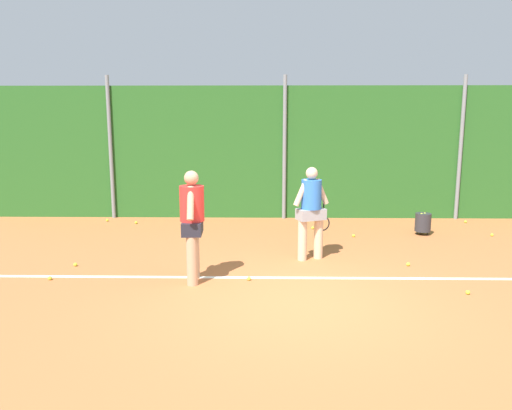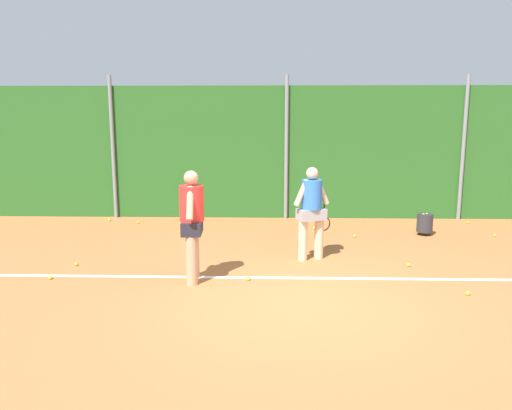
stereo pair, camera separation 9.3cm
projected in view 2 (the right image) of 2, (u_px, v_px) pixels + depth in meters
The scene contains 20 objects.
ground_plane at pixel (292, 265), 9.20m from camera, with size 24.44×24.44×0.00m, color #B76638.
hedge_fence_backdrop at pixel (286, 153), 13.20m from camera, with size 15.88×0.25×3.48m, color #286023.
fence_post_left at pixel (113, 148), 13.14m from camera, with size 0.10×0.10×3.74m, color gray.
fence_post_center at pixel (286, 148), 13.01m from camera, with size 0.10×0.10×3.74m, color gray.
fence_post_right at pixel (463, 149), 12.88m from camera, with size 0.10×0.10×3.74m, color gray.
court_baseline_paint at pixel (294, 278), 8.47m from camera, with size 11.61×0.10×0.01m, color white.
player_foreground_near at pixel (192, 220), 8.15m from camera, with size 0.40×0.84×1.86m.
player_midcourt at pixel (312, 208), 9.40m from camera, with size 0.74×0.48×1.78m.
ball_hopper at pixel (425, 223), 11.44m from camera, with size 0.36×0.36×0.51m.
tennis_ball_0 at pixel (138, 222), 12.69m from camera, with size 0.07×0.07×0.07m, color #CCDB33.
tennis_ball_1 at pixel (468, 293), 7.66m from camera, with size 0.07×0.07×0.07m, color #CCDB33.
tennis_ball_3 at pixel (76, 264), 9.16m from camera, with size 0.07×0.07×0.07m, color #CCDB33.
tennis_ball_4 at pixel (468, 222), 12.69m from camera, with size 0.07×0.07×0.07m, color #CCDB33.
tennis_ball_5 at pixel (50, 277), 8.40m from camera, with size 0.07×0.07×0.07m, color #CCDB33.
tennis_ball_6 at pixel (355, 236), 11.27m from camera, with size 0.07×0.07×0.07m, color #CCDB33.
tennis_ball_7 at pixel (409, 265), 9.11m from camera, with size 0.07×0.07×0.07m, color #CCDB33.
tennis_ball_8 at pixel (314, 228), 12.06m from camera, with size 0.07×0.07×0.07m, color #CCDB33.
tennis_ball_9 at pixel (494, 235), 11.31m from camera, with size 0.07×0.07×0.07m, color #CCDB33.
tennis_ball_10 at pixel (109, 220), 12.99m from camera, with size 0.07×0.07×0.07m, color #CCDB33.
tennis_ball_11 at pixel (249, 279), 8.35m from camera, with size 0.07×0.07×0.07m, color #CCDB33.
Camera 2 is at (-0.42, -7.03, 2.75)m, focal length 34.92 mm.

